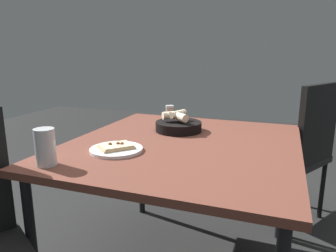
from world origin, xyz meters
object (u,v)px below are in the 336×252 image
Objects in this scene: pizza_plate at (116,149)px; bread_basket at (178,125)px; beer_glass at (45,149)px; chair_far at (298,146)px; dining_table at (183,153)px; pepper_shaker at (170,113)px.

pizza_plate is 0.45m from bread_basket.
beer_glass is at bearing 156.05° from bread_basket.
beer_glass is at bearing 142.65° from chair_far.
beer_glass is 0.15× the size of chair_far.
chair_far reaches higher than bread_basket.
dining_table is 0.33m from pizza_plate.
bread_basket is (0.43, -0.14, 0.02)m from pizza_plate.
pepper_shaker is 0.09× the size of chair_far.
pizza_plate reaches higher than dining_table.
pepper_shaker is (0.28, 0.15, 0.00)m from bread_basket.
beer_glass is (-0.24, 0.16, 0.05)m from pizza_plate.
dining_table is 0.62m from beer_glass.
beer_glass is (-0.67, 0.30, 0.03)m from bread_basket.
chair_far is (0.27, -0.78, -0.22)m from pepper_shaker.
dining_table is 0.55m from pepper_shaker.
pepper_shaker is at bearing 108.88° from chair_far.
pizza_plate is at bearing 141.76° from chair_far.
pepper_shaker is (0.71, 0.01, 0.03)m from pizza_plate.
pizza_plate is 2.63× the size of pepper_shaker.
bread_basket reaches higher than pepper_shaker.
dining_table is 5.03× the size of pizza_plate.
chair_far reaches higher than pizza_plate.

